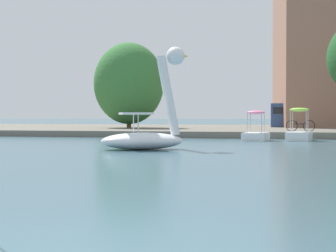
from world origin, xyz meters
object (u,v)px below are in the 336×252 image
at_px(pedal_boat_lime, 299,132).
at_px(parked_van, 300,114).
at_px(swan_boat, 148,127).
at_px(bicycle_parked, 300,126).
at_px(pedal_boat_pink, 256,132).
at_px(tree_willow_overhanging, 129,83).

distance_m(pedal_boat_lime, parked_van, 15.09).
bearing_deg(swan_boat, bicycle_parked, 62.65).
bearing_deg(pedal_boat_pink, pedal_boat_lime, 6.68).
bearing_deg(tree_willow_overhanging, swan_boat, -71.13).
bearing_deg(pedal_boat_lime, tree_willow_overhanging, 140.19).
height_order(bicycle_parked, parked_van, parked_van).
height_order(pedal_boat_pink, parked_van, parked_van).
bearing_deg(bicycle_parked, swan_boat, -117.35).
height_order(pedal_boat_lime, parked_van, parked_van).
height_order(pedal_boat_lime, bicycle_parked, pedal_boat_lime).
distance_m(swan_boat, pedal_boat_lime, 10.24).
xyz_separation_m(tree_willow_overhanging, parked_van, (12.61, 4.96, -2.31)).
relative_size(pedal_boat_pink, bicycle_parked, 1.26).
relative_size(swan_boat, bicycle_parked, 2.43).
distance_m(tree_willow_overhanging, bicycle_parked, 14.48).
height_order(pedal_boat_pink, bicycle_parked, pedal_boat_pink).
height_order(tree_willow_overhanging, parked_van, tree_willow_overhanging).
xyz_separation_m(pedal_boat_pink, parked_van, (2.67, 15.31, 0.97)).
xyz_separation_m(bicycle_parked, parked_van, (0.35, 12.06, 0.69)).
xyz_separation_m(pedal_boat_lime, bicycle_parked, (0.15, 3.00, 0.26)).
distance_m(tree_willow_overhanging, parked_van, 13.74).
bearing_deg(tree_willow_overhanging, bicycle_parked, -30.06).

